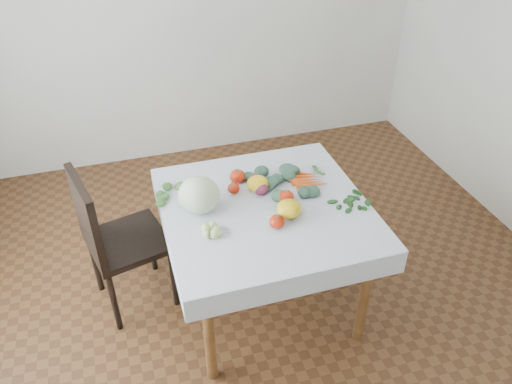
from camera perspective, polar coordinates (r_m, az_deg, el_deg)
The scene contains 19 objects.
ground at distance 3.28m, azimuth 0.94°, elevation -12.21°, with size 4.00×4.00×0.00m, color brown.
back_wall at distance 4.29m, azimuth -7.62°, elevation 20.69°, with size 4.00×0.04×2.70m, color white.
table at distance 2.83m, azimuth 1.07°, elevation -3.25°, with size 1.00×1.00×0.75m.
tablecloth at distance 2.77m, azimuth 1.09°, elevation -1.65°, with size 1.12×1.12×0.01m, color white.
chair at distance 3.00m, azimuth -16.24°, elevation -4.78°, with size 0.53×0.53×0.96m.
cabbage at distance 2.70m, azimuth -6.53°, elevation -0.31°, with size 0.22×0.22×0.20m, color beige.
tomato_a at distance 2.94m, azimuth -2.13°, elevation 1.82°, with size 0.09×0.09×0.08m, color red.
tomato_b at distance 2.78m, azimuth 3.49°, elevation -0.54°, with size 0.08×0.08×0.07m, color red.
tomato_c at distance 2.85m, azimuth -2.57°, elevation 0.43°, with size 0.07×0.07×0.06m, color red.
tomato_d at distance 2.60m, azimuth 2.42°, elevation -3.39°, with size 0.08×0.08×0.07m, color red.
heirloom_back at distance 2.86m, azimuth 0.21°, elevation 0.95°, with size 0.13×0.13×0.09m, color yellow.
heirloom_front at distance 2.67m, azimuth 3.80°, elevation -1.93°, with size 0.14×0.14×0.10m, color yellow.
onion_a at distance 2.93m, azimuth -0.09°, elevation 1.54°, with size 0.07×0.07×0.06m, color #4E1629.
onion_b at distance 2.84m, azimuth 0.61°, elevation 0.39°, with size 0.08×0.08×0.07m, color #4E1629.
tomatillo_cluster at distance 2.57m, azimuth -5.60°, elevation -4.61°, with size 0.14×0.10×0.04m.
carrot_bunch at distance 2.97m, azimuth 5.95°, elevation 1.44°, with size 0.20×0.21×0.03m.
kale_bunch at distance 2.90m, azimuth 2.22°, elevation 1.00°, with size 0.35×0.34×0.05m.
basil_bunch at distance 2.83m, azimuth 10.96°, elevation -1.17°, with size 0.24×0.18×0.01m.
dill_bunch at distance 2.89m, azimuth -9.05°, elevation 0.01°, with size 0.25×0.20×0.03m.
Camera 1 is at (-0.70, -2.10, 2.42)m, focal length 35.00 mm.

